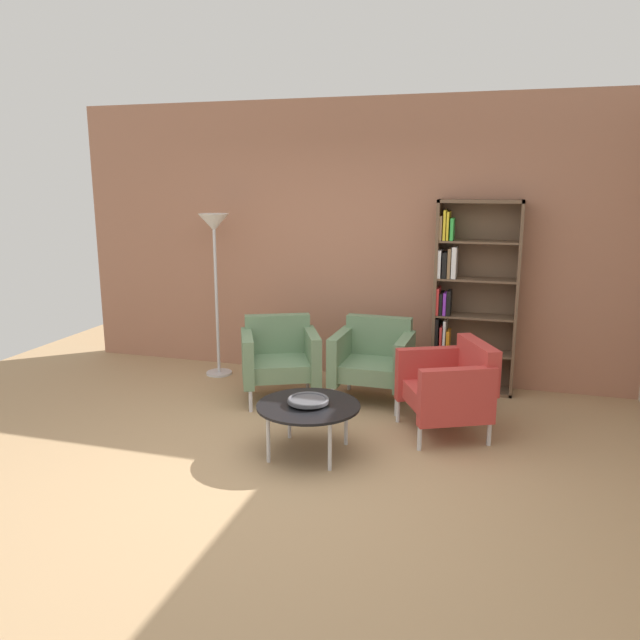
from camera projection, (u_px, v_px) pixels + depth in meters
name	position (u px, v px, depth m)	size (l,w,h in m)	color
ground_plane	(282.00, 469.00, 4.63)	(8.32, 8.32, 0.00)	tan
brick_back_panel	(360.00, 241.00, 6.62)	(6.40, 0.12, 2.90)	#A87056
bookshelf_tall	(467.00, 300.00, 6.22)	(0.80, 0.30, 1.90)	brown
coffee_table_low	(308.00, 408.00, 4.83)	(0.80, 0.80, 0.40)	black
decorative_bowl	(308.00, 400.00, 4.81)	(0.32, 0.32, 0.05)	#4C4C51
armchair_by_bookshelf	(280.00, 356.00, 6.08)	(0.91, 0.89, 0.78)	slate
armchair_near_window	(451.00, 386.00, 5.21)	(0.89, 0.92, 0.78)	#B73833
armchair_spare_guest	(374.00, 358.00, 6.01)	(0.73, 0.67, 0.78)	slate
floor_lamp_torchiere	(214.00, 242.00, 6.59)	(0.32, 0.32, 1.74)	silver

